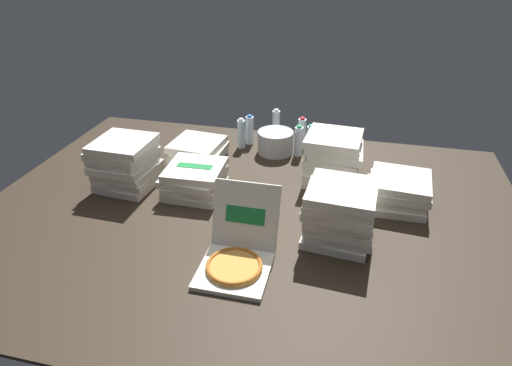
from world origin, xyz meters
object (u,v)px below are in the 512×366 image
at_px(pizza_stack_right_mid, 195,179).
at_px(pizza_stack_left_mid, 397,191).
at_px(ice_bucket, 275,142).
at_px(water_bottle_2, 276,124).
at_px(water_bottle_5, 250,130).
at_px(pizza_stack_left_far, 198,150).
at_px(pizza_stack_center_near, 125,163).
at_px(pizza_stack_left_near, 333,157).
at_px(water_bottle_3, 299,141).
at_px(water_bottle_0, 310,140).
at_px(pizza_stack_center_far, 339,213).
at_px(water_bottle_4, 302,133).
at_px(open_pizza_box, 238,252).
at_px(water_bottle_1, 241,134).

xyz_separation_m(pizza_stack_right_mid, pizza_stack_left_mid, (1.23, 0.15, -0.00)).
relative_size(pizza_stack_right_mid, ice_bucket, 1.39).
distance_m(water_bottle_2, water_bottle_5, 0.25).
bearing_deg(pizza_stack_left_far, pizza_stack_center_near, -123.82).
distance_m(pizza_stack_right_mid, water_bottle_5, 0.82).
bearing_deg(water_bottle_5, water_bottle_2, 44.61).
bearing_deg(pizza_stack_left_near, water_bottle_3, 131.35).
distance_m(pizza_stack_left_mid, water_bottle_0, 0.82).
distance_m(pizza_stack_left_far, water_bottle_2, 0.70).
xyz_separation_m(pizza_stack_left_mid, water_bottle_5, (-1.07, 0.65, 0.02)).
xyz_separation_m(pizza_stack_left_far, pizza_stack_right_mid, (0.14, -0.45, 0.02)).
bearing_deg(water_bottle_5, pizza_stack_center_far, -55.06).
distance_m(pizza_stack_right_mid, water_bottle_3, 0.88).
bearing_deg(pizza_stack_center_near, water_bottle_4, 40.41).
distance_m(pizza_stack_center_near, water_bottle_3, 1.23).
bearing_deg(water_bottle_2, pizza_stack_left_mid, -42.54).
xyz_separation_m(pizza_stack_left_mid, ice_bucket, (-0.85, 0.55, -0.01)).
xyz_separation_m(water_bottle_3, water_bottle_4, (0.00, 0.16, 0.00)).
xyz_separation_m(open_pizza_box, water_bottle_0, (0.19, 1.32, 0.04)).
bearing_deg(water_bottle_5, pizza_stack_left_mid, -31.31).
bearing_deg(pizza_stack_center_near, water_bottle_3, 34.56).
xyz_separation_m(ice_bucket, water_bottle_2, (-0.05, 0.28, 0.03)).
bearing_deg(water_bottle_5, pizza_stack_left_far, -130.70).
xyz_separation_m(pizza_stack_center_far, water_bottle_4, (-0.35, 1.12, -0.05)).
height_order(water_bottle_1, water_bottle_2, same).
bearing_deg(water_bottle_3, pizza_stack_left_far, -161.97).
height_order(pizza_stack_left_mid, water_bottle_0, water_bottle_0).
height_order(pizza_stack_center_near, water_bottle_0, pizza_stack_center_near).
xyz_separation_m(pizza_stack_center_far, water_bottle_0, (-0.27, 0.99, -0.05)).
bearing_deg(open_pizza_box, water_bottle_0, 81.73).
height_order(pizza_stack_right_mid, water_bottle_3, water_bottle_3).
bearing_deg(pizza_stack_center_near, pizza_stack_left_far, 56.18).
xyz_separation_m(pizza_stack_center_near, ice_bucket, (0.84, 0.71, -0.08)).
bearing_deg(pizza_stack_left_far, pizza_stack_center_far, -34.87).
relative_size(pizza_stack_left_near, water_bottle_2, 1.61).
bearing_deg(pizza_stack_center_far, water_bottle_5, 124.94).
bearing_deg(ice_bucket, open_pizza_box, -87.11).
xyz_separation_m(ice_bucket, water_bottle_1, (-0.27, 0.03, 0.03)).
relative_size(pizza_stack_left_far, water_bottle_4, 1.62).
bearing_deg(pizza_stack_left_near, pizza_stack_right_mid, -155.57).
distance_m(open_pizza_box, water_bottle_3, 1.29).
relative_size(ice_bucket, water_bottle_1, 1.12).
bearing_deg(water_bottle_0, pizza_stack_center_near, -146.31).
bearing_deg(pizza_stack_left_near, pizza_stack_center_far, -82.61).
height_order(pizza_stack_center_near, water_bottle_5, pizza_stack_center_near).
distance_m(water_bottle_2, water_bottle_4, 0.26).
distance_m(pizza_stack_left_far, water_bottle_0, 0.82).
bearing_deg(water_bottle_4, open_pizza_box, -94.32).
xyz_separation_m(water_bottle_2, water_bottle_4, (0.22, -0.13, 0.00)).
height_order(pizza_stack_left_far, water_bottle_0, water_bottle_0).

